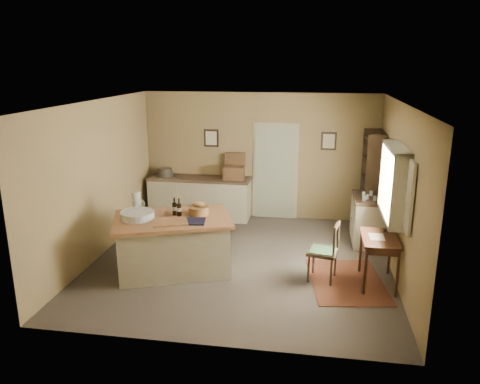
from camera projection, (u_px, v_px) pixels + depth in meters
The scene contains 16 objects.
ground at pixel (241, 261), 8.04m from camera, with size 5.00×5.00×0.00m, color #4F443C.
wall_back at pixel (259, 156), 10.05m from camera, with size 5.00×0.10×2.70m, color olive.
wall_front at pixel (206, 241), 5.30m from camera, with size 5.00×0.10×2.70m, color olive.
wall_left at pixel (98, 180), 8.06m from camera, with size 0.10×5.00×2.70m, color olive.
wall_right at pixel (399, 192), 7.29m from camera, with size 0.10×5.00×2.70m, color olive.
ceiling at pixel (241, 102), 7.31m from camera, with size 5.00×5.00×0.00m, color silver.
door at pixel (275, 170), 10.05m from camera, with size 0.97×0.06×2.11m, color #A6AD90.
framed_prints at pixel (269, 140), 9.90m from camera, with size 2.82×0.02×0.38m.
window at pixel (397, 183), 7.06m from camera, with size 0.25×1.99×1.12m.
work_island at pixel (173, 243), 7.59m from camera, with size 2.13×1.75×1.20m.
sideboard at pixel (200, 196), 10.20m from camera, with size 2.21×0.63×1.18m.
rug at pixel (346, 281), 7.31m from camera, with size 1.10×1.60×0.01m, color #542B17.
writing_desk at pixel (380, 243), 7.06m from camera, with size 0.53×0.87×0.82m.
desk_chair at pixel (323, 252), 7.26m from camera, with size 0.43×0.43×0.93m, color black, non-canonical shape.
right_cabinet at pixel (367, 219), 8.79m from camera, with size 0.55×0.99×0.99m.
shelving_unit at pixel (374, 183), 9.23m from camera, with size 0.34×0.91×2.02m.
Camera 1 is at (1.17, -7.33, 3.32)m, focal length 35.00 mm.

